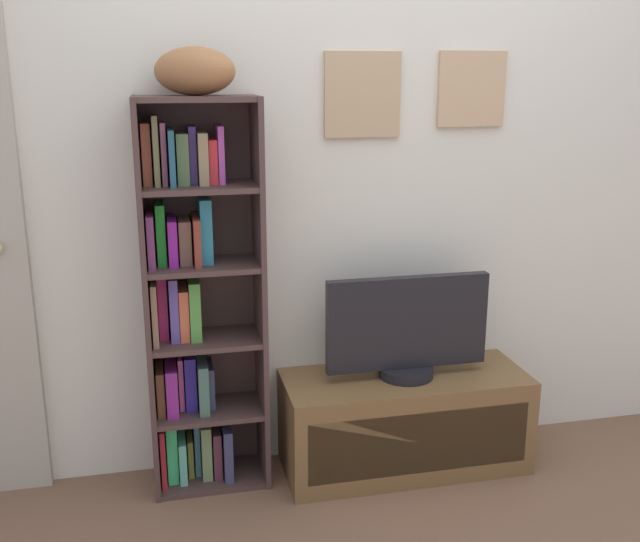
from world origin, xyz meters
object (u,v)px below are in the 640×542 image
object	(u,v)px
football	(194,71)
tv_stand	(404,421)
television	(407,329)
bookshelf	(194,307)

from	to	relation	value
football	tv_stand	size ratio (longest dim) A/B	0.30
tv_stand	television	size ratio (longest dim) A/B	1.51
bookshelf	tv_stand	xyz separation A→B (m)	(0.82, -0.10, -0.52)
bookshelf	football	world-z (taller)	football
tv_stand	television	distance (m)	0.40
football	television	xyz separation A→B (m)	(0.78, -0.07, -0.98)
tv_stand	television	xyz separation A→B (m)	(0.00, 0.00, 0.40)
bookshelf	tv_stand	bearing A→B (deg)	-6.67
bookshelf	football	xyz separation A→B (m)	(0.04, -0.03, 0.86)
bookshelf	television	world-z (taller)	bookshelf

